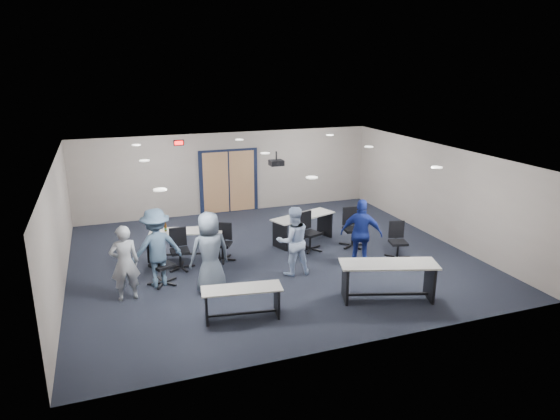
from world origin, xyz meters
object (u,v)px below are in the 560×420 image
object	(u,v)px
chair_back_a	(180,250)
chair_back_c	(310,232)
table_front_left	(242,297)
table_back_right	(303,224)
table_back_left	(186,239)
person_back	(156,248)
person_lightblue	(293,241)
table_front_right	(388,275)
chair_loose_left	(162,264)
chair_back_b	(222,243)
person_gray	(125,263)
person_plaid	(210,253)
chair_loose_right	(398,241)
chair_back_d	(353,228)
person_navy	(361,234)

from	to	relation	value
chair_back_a	chair_back_c	size ratio (longest dim) A/B	0.96
table_front_left	table_back_right	world-z (taller)	table_back_right
table_back_left	person_back	distance (m)	1.75
chair_back_c	person_lightblue	distance (m)	1.69
table_front_right	chair_loose_left	xyz separation A→B (m)	(-4.43, 2.40, -0.06)
chair_back_b	person_gray	distance (m)	2.86
chair_back_a	chair_back_b	size ratio (longest dim) A/B	1.04
person_plaid	person_lightblue	size ratio (longest dim) A/B	1.09
chair_loose_right	person_lightblue	bearing A→B (deg)	-166.17
chair_loose_right	person_gray	bearing A→B (deg)	-165.62
table_front_right	chair_loose_right	world-z (taller)	chair_loose_right
chair_back_c	person_plaid	size ratio (longest dim) A/B	0.57
table_front_right	person_lightblue	size ratio (longest dim) A/B	1.28
table_front_left	person_back	distance (m)	2.57
table_front_right	chair_loose_left	distance (m)	5.04
table_front_left	table_back_left	size ratio (longest dim) A/B	0.85
chair_back_d	chair_loose_left	world-z (taller)	chair_back_d
chair_loose_left	chair_loose_right	size ratio (longest dim) A/B	1.06
chair_loose_right	person_navy	distance (m)	1.24
chair_back_a	person_navy	size ratio (longest dim) A/B	0.58
chair_back_b	person_back	xyz separation A→B (m)	(-1.72, -0.95, 0.43)
table_back_right	person_gray	distance (m)	5.34
chair_back_b	table_back_right	bearing A→B (deg)	43.71
table_front_left	person_gray	distance (m)	2.68
chair_loose_left	person_back	world-z (taller)	person_back
person_gray	person_navy	world-z (taller)	person_navy
chair_back_c	table_back_right	bearing A→B (deg)	62.96
table_back_left	chair_loose_left	size ratio (longest dim) A/B	1.91
table_front_left	chair_back_c	distance (m)	4.05
person_plaid	chair_loose_left	bearing A→B (deg)	-45.28
table_back_right	person_lightblue	distance (m)	2.30
table_front_right	person_gray	bearing A→B (deg)	178.31
table_back_right	chair_loose_right	world-z (taller)	chair_loose_right
table_back_right	person_lightblue	world-z (taller)	person_lightblue
table_back_right	chair_loose_left	size ratio (longest dim) A/B	1.98
table_front_right	person_plaid	distance (m)	3.86
table_back_left	chair_back_b	world-z (taller)	table_back_left
table_back_right	chair_back_c	distance (m)	0.69
chair_back_c	chair_back_b	bearing A→B (deg)	157.24
table_back_right	person_gray	bearing A→B (deg)	-176.92
chair_back_b	chair_back_d	size ratio (longest dim) A/B	0.89
chair_back_d	person_lightblue	xyz separation A→B (m)	(-2.23, -1.19, 0.30)
table_back_right	chair_back_b	world-z (taller)	chair_back_b
table_back_left	person_lightblue	distance (m)	2.94
chair_back_d	person_plaid	distance (m)	4.55
person_gray	person_plaid	distance (m)	1.79
chair_back_b	chair_back_c	xyz separation A→B (m)	(2.40, -0.09, 0.04)
table_front_left	person_plaid	world-z (taller)	person_plaid
chair_back_d	chair_back_c	bearing A→B (deg)	-177.94
chair_back_b	chair_back_c	distance (m)	2.40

